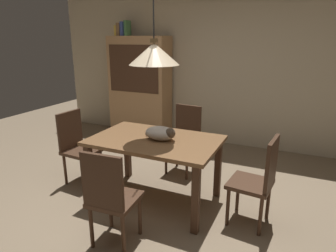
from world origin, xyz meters
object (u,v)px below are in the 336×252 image
object	(u,v)px
book_brown_thick	(121,29)
pendant_lamp	(154,54)
chair_near_front	(110,195)
hutch_bookcase	(140,90)
book_blue_wide	(125,29)
chair_left_side	(77,144)
cat_sleeping	(161,133)
dining_table	(155,147)
book_yellow_short	(118,31)
book_green_slim	(127,28)
chair_far_back	(185,136)
chair_right_side	(259,178)

from	to	relation	value
book_brown_thick	pendant_lamp	bearing A→B (deg)	-49.72
chair_near_front	pendant_lamp	distance (m)	1.45
hutch_bookcase	book_blue_wide	xyz separation A→B (m)	(-0.28, 0.00, 1.08)
chair_left_side	cat_sleeping	world-z (taller)	chair_left_side
chair_near_front	hutch_bookcase	size ratio (longest dim) A/B	0.50
dining_table	cat_sleeping	xyz separation A→B (m)	(0.08, -0.01, 0.18)
book_yellow_short	book_blue_wide	xyz separation A→B (m)	(0.14, 0.00, 0.03)
chair_near_front	pendant_lamp	bearing A→B (deg)	90.35
chair_left_side	book_green_slim	size ratio (longest dim) A/B	3.58
dining_table	chair_near_front	world-z (taller)	chair_near_front
dining_table	book_brown_thick	xyz separation A→B (m)	(-1.67, 1.97, 1.31)
hutch_bookcase	book_yellow_short	world-z (taller)	book_yellow_short
chair_far_back	hutch_bookcase	bearing A→B (deg)	140.41
chair_left_side	hutch_bookcase	bearing A→B (deg)	95.24
chair_left_side	book_blue_wide	bearing A→B (deg)	103.30
dining_table	chair_far_back	world-z (taller)	chair_far_back
chair_left_side	book_yellow_short	xyz separation A→B (m)	(-0.61, 1.96, 1.43)
hutch_bookcase	chair_far_back	bearing A→B (deg)	-39.59
dining_table	book_yellow_short	world-z (taller)	book_yellow_short
hutch_bookcase	book_green_slim	size ratio (longest dim) A/B	7.12
chair_far_back	chair_right_side	bearing A→B (deg)	-38.35
book_brown_thick	dining_table	bearing A→B (deg)	-49.72
chair_left_side	chair_near_front	bearing A→B (deg)	-37.93
chair_far_back	book_brown_thick	size ratio (longest dim) A/B	3.88
chair_far_back	book_green_slim	bearing A→B (deg)	144.77
dining_table	chair_left_side	world-z (taller)	chair_left_side
chair_left_side	cat_sleeping	distance (m)	1.25
chair_right_side	hutch_bookcase	size ratio (longest dim) A/B	0.50
dining_table	pendant_lamp	bearing A→B (deg)	126.87
cat_sleeping	pendant_lamp	xyz separation A→B (m)	(-0.08, 0.01, 0.84)
book_yellow_short	book_brown_thick	bearing A→B (deg)	0.00
book_brown_thick	cat_sleeping	bearing A→B (deg)	-48.53
book_green_slim	hutch_bookcase	bearing A→B (deg)	-0.38
chair_left_side	book_brown_thick	world-z (taller)	book_brown_thick
hutch_bookcase	book_brown_thick	xyz separation A→B (m)	(-0.36, 0.00, 1.07)
chair_far_back	book_brown_thick	xyz separation A→B (m)	(-1.67, 1.09, 1.45)
chair_far_back	pendant_lamp	distance (m)	1.45
cat_sleeping	book_brown_thick	size ratio (longest dim) A/B	1.63
chair_near_front	book_blue_wide	xyz separation A→B (m)	(-1.60, 2.85, 1.46)
chair_left_side	chair_right_side	bearing A→B (deg)	-0.34
chair_left_side	chair_far_back	bearing A→B (deg)	37.54
chair_near_front	book_blue_wide	world-z (taller)	book_blue_wide
dining_table	pendant_lamp	xyz separation A→B (m)	(-0.00, 0.00, 1.01)
dining_table	book_yellow_short	bearing A→B (deg)	131.42
chair_right_side	book_brown_thick	world-z (taller)	book_brown_thick
book_yellow_short	book_brown_thick	world-z (taller)	book_brown_thick
chair_left_side	hutch_bookcase	world-z (taller)	hutch_bookcase
pendant_lamp	book_blue_wide	size ratio (longest dim) A/B	5.42
pendant_lamp	hutch_bookcase	xyz separation A→B (m)	(-1.31, 1.97, -0.77)
hutch_bookcase	chair_left_side	bearing A→B (deg)	-84.76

